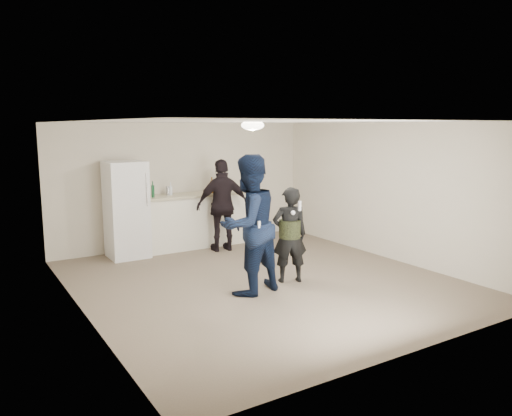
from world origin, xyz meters
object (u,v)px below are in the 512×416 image
counter (193,221)px  fridge (126,210)px  shaker (168,191)px  woman (290,235)px  man (249,225)px  spectator (223,205)px

counter → fridge: 1.42m
fridge → shaker: 0.96m
counter → shaker: 0.81m
counter → woman: bearing=-83.6°
shaker → woman: bearing=-75.2°
counter → shaker: size_ratio=15.29×
counter → woman: woman is taller
man → woman: size_ratio=1.35×
counter → fridge: bearing=-177.1°
fridge → woman: (1.70, -2.84, -0.14)m
fridge → shaker: (0.90, 0.18, 0.28)m
fridge → man: man is taller
counter → man: (-0.49, -3.03, 0.50)m
shaker → woman: woman is taller
counter → spectator: size_ratio=1.44×
fridge → shaker: size_ratio=10.59×
shaker → man: 3.15m
shaker → spectator: (0.86, -0.70, -0.27)m
shaker → spectator: bearing=-39.0°
man → spectator: man is taller
shaker → counter: bearing=-13.5°
shaker → man: size_ratio=0.08×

